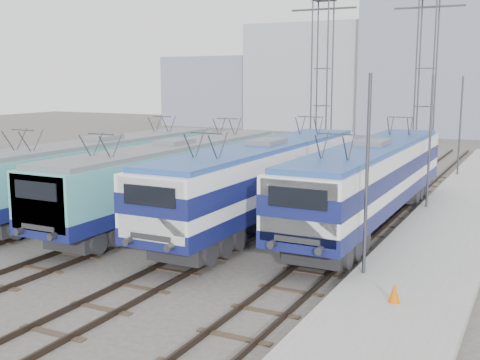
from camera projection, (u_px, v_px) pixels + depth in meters
The scene contains 15 objects.
ground at pixel (123, 263), 22.53m from camera, with size 160.00×160.00×0.00m, color #514C47.
platform at pixel (440, 241), 25.00m from camera, with size 4.00×70.00×0.30m, color #9E9E99.
locomotive_far_left at pixel (102, 167), 31.35m from camera, with size 2.85×18.03×3.39m.
locomotive_center_left at pixel (173, 174), 29.22m from camera, with size 2.86×18.09×3.40m.
locomotive_center_right at pixel (265, 175), 28.01m from camera, with size 2.97×18.78×3.53m.
locomotive_far_right at pixel (371, 176), 27.65m from camera, with size 2.97×18.78×3.53m.
catenary_tower_west at pixel (322, 81), 40.78m from camera, with size 4.50×1.20×12.00m.
catenary_tower_east at pixel (426, 81), 39.65m from camera, with size 4.50×1.20×12.00m.
mast_front at pixel (367, 180), 19.88m from camera, with size 0.12×0.12×7.00m, color #3F4247.
mast_mid at pixel (430, 145), 30.43m from camera, with size 0.12×0.12×7.00m, color #3F4247.
mast_rear at pixel (460, 128), 40.99m from camera, with size 0.12×0.12×7.00m, color #3F4247.
safety_cone at pixel (394, 293), 17.66m from camera, with size 0.34×0.34×0.59m, color #EA6300.
building_west at pixel (321, 78), 82.15m from camera, with size 18.00×12.00×14.00m, color #98A1AA.
building_center at pixel (461, 61), 73.80m from camera, with size 22.00×14.00×18.00m, color gray.
building_far_west at pixel (219, 91), 89.61m from camera, with size 14.00×10.00×10.00m, color gray.
Camera 1 is at (13.70, -17.38, 6.80)m, focal length 45.00 mm.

